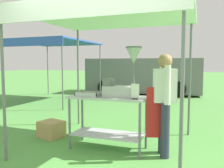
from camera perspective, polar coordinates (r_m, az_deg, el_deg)
ground_plane at (r=8.59m, az=12.25°, el=-4.90°), size 70.00×70.00×0.00m
stall_canopy at (r=4.10m, az=-0.51°, el=15.51°), size 2.73×2.50×2.29m
donut_cart at (r=4.02m, az=-0.99°, el=-6.56°), size 1.32×0.57×0.91m
donut_tray at (r=4.01m, az=-5.58°, el=-2.61°), size 0.41×0.27×0.07m
donut_fryer at (r=3.86m, az=2.97°, el=1.38°), size 0.63×0.28×0.82m
menu_sign at (r=3.66m, az=5.64°, el=-2.10°), size 0.13×0.05×0.24m
vendor at (r=3.77m, az=12.50°, el=-3.62°), size 0.46×0.53×1.61m
supply_crate at (r=4.90m, az=-14.48°, el=-10.56°), size 0.53×0.49×0.32m
van_grey at (r=11.61m, az=7.50°, el=2.09°), size 5.47×2.40×1.69m
neighbour_tent at (r=9.44m, az=-14.29°, el=9.52°), size 2.87×3.19×2.30m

